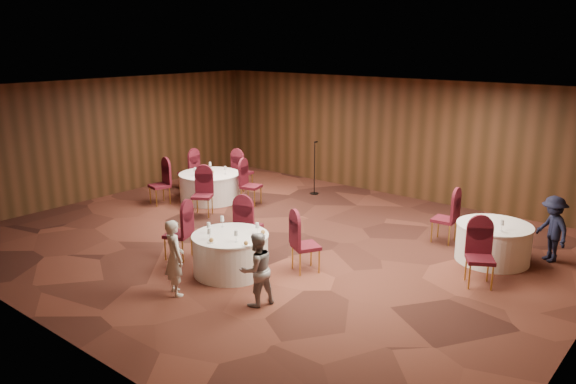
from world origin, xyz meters
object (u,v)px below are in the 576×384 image
Objects in this scene: table_main at (231,253)px; woman_a at (175,258)px; table_right at (493,242)px; woman_b at (257,269)px; man_c at (552,229)px; mic_stand at (314,179)px; table_left at (210,187)px.

woman_a is (-0.08, -1.24, 0.29)m from table_main.
woman_b is (-2.29, -4.31, 0.24)m from table_right.
woman_b reaches higher than table_main.
mic_stand is at bearing -147.87° from man_c.
table_left is 5.77m from woman_a.
table_right is at bearing -105.08° from woman_a.
table_right is (3.55, 3.65, 0.00)m from table_main.
woman_a is 7.17m from man_c.
table_left is 1.14× the size of table_right.
mic_stand is (-5.63, 1.73, 0.05)m from table_right.
woman_a is 1.45m from woman_b.
mic_stand is 6.92m from woman_a.
mic_stand is at bearing -134.35° from woman_b.
woman_b is (3.33, -6.04, 0.19)m from mic_stand.
table_main is 5.77m from mic_stand.
mic_stand is at bearing 111.12° from table_main.
table_main is 0.86× the size of table_left.
table_right is 6.09m from woman_a.
table_right is 1.08× the size of woman_a.
mic_stand is at bearing 162.88° from table_right.
table_left is at bearing -128.16° from mic_stand.
mic_stand is 1.14× the size of man_c.
table_right is at bearing 4.20° from table_left.
woman_a reaches higher than table_left.
mic_stand is 1.21× the size of woman_b.
table_left is 6.36m from woman_b.
mic_stand is 6.58m from man_c.
table_main is at bearing -72.07° from woman_a.
woman_a is at bearing -48.89° from table_left.
woman_b is at bearing -135.04° from woman_a.
woman_a is at bearing -126.53° from table_right.
man_c is at bearing -107.28° from woman_a.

